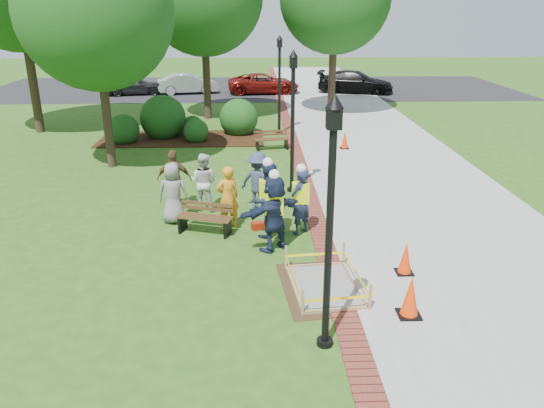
{
  "coord_description": "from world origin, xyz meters",
  "views": [
    {
      "loc": [
        0.08,
        -10.59,
        5.43
      ],
      "look_at": [
        0.5,
        1.2,
        1.0
      ],
      "focal_mm": 35.0,
      "sensor_mm": 36.0,
      "label": 1
    }
  ],
  "objects_px": {
    "wet_concrete_pad": "(325,278)",
    "lamp_near": "(330,209)",
    "bench_near": "(205,224)",
    "cone_front": "(410,297)",
    "hivis_worker_b": "(301,199)",
    "hivis_worker_c": "(268,198)",
    "hivis_worker_a": "(274,211)"
  },
  "relations": [
    {
      "from": "hivis_worker_c",
      "to": "cone_front",
      "type": "bearing_deg",
      "value": -56.37
    },
    {
      "from": "lamp_near",
      "to": "hivis_worker_a",
      "type": "height_order",
      "value": "lamp_near"
    },
    {
      "from": "hivis_worker_a",
      "to": "hivis_worker_c",
      "type": "distance_m",
      "value": 0.8
    },
    {
      "from": "wet_concrete_pad",
      "to": "bench_near",
      "type": "distance_m",
      "value": 3.94
    },
    {
      "from": "hivis_worker_b",
      "to": "hivis_worker_c",
      "type": "distance_m",
      "value": 0.83
    },
    {
      "from": "hivis_worker_b",
      "to": "hivis_worker_a",
      "type": "bearing_deg",
      "value": -126.87
    },
    {
      "from": "hivis_worker_a",
      "to": "hivis_worker_b",
      "type": "xyz_separation_m",
      "value": [
        0.69,
        0.92,
        -0.06
      ]
    },
    {
      "from": "wet_concrete_pad",
      "to": "hivis_worker_b",
      "type": "xyz_separation_m",
      "value": [
        -0.27,
        2.81,
        0.68
      ]
    },
    {
      "from": "wet_concrete_pad",
      "to": "hivis_worker_a",
      "type": "relative_size",
      "value": 1.25
    },
    {
      "from": "wet_concrete_pad",
      "to": "hivis_worker_c",
      "type": "distance_m",
      "value": 2.98
    },
    {
      "from": "wet_concrete_pad",
      "to": "lamp_near",
      "type": "xyz_separation_m",
      "value": [
        -0.25,
        -1.94,
        2.25
      ]
    },
    {
      "from": "hivis_worker_a",
      "to": "hivis_worker_b",
      "type": "bearing_deg",
      "value": 53.13
    },
    {
      "from": "hivis_worker_a",
      "to": "cone_front",
      "type": "bearing_deg",
      "value": -51.42
    },
    {
      "from": "wet_concrete_pad",
      "to": "lamp_near",
      "type": "distance_m",
      "value": 2.97
    },
    {
      "from": "bench_near",
      "to": "hivis_worker_a",
      "type": "bearing_deg",
      "value": -30.41
    },
    {
      "from": "cone_front",
      "to": "hivis_worker_b",
      "type": "bearing_deg",
      "value": 113.43
    },
    {
      "from": "wet_concrete_pad",
      "to": "lamp_near",
      "type": "bearing_deg",
      "value": -97.3
    },
    {
      "from": "wet_concrete_pad",
      "to": "lamp_near",
      "type": "height_order",
      "value": "lamp_near"
    },
    {
      "from": "lamp_near",
      "to": "hivis_worker_b",
      "type": "bearing_deg",
      "value": 90.25
    },
    {
      "from": "lamp_near",
      "to": "hivis_worker_c",
      "type": "distance_m",
      "value": 4.91
    },
    {
      "from": "cone_front",
      "to": "lamp_near",
      "type": "height_order",
      "value": "lamp_near"
    },
    {
      "from": "bench_near",
      "to": "cone_front",
      "type": "height_order",
      "value": "cone_front"
    },
    {
      "from": "wet_concrete_pad",
      "to": "cone_front",
      "type": "distance_m",
      "value": 1.82
    },
    {
      "from": "bench_near",
      "to": "lamp_near",
      "type": "bearing_deg",
      "value": -63.29
    },
    {
      "from": "wet_concrete_pad",
      "to": "hivis_worker_a",
      "type": "height_order",
      "value": "hivis_worker_a"
    },
    {
      "from": "wet_concrete_pad",
      "to": "hivis_worker_c",
      "type": "relative_size",
      "value": 1.21
    },
    {
      "from": "hivis_worker_a",
      "to": "hivis_worker_c",
      "type": "bearing_deg",
      "value": 99.08
    },
    {
      "from": "hivis_worker_b",
      "to": "hivis_worker_c",
      "type": "height_order",
      "value": "hivis_worker_c"
    },
    {
      "from": "cone_front",
      "to": "hivis_worker_c",
      "type": "height_order",
      "value": "hivis_worker_c"
    },
    {
      "from": "bench_near",
      "to": "lamp_near",
      "type": "height_order",
      "value": "lamp_near"
    },
    {
      "from": "wet_concrete_pad",
      "to": "bench_near",
      "type": "height_order",
      "value": "bench_near"
    },
    {
      "from": "lamp_near",
      "to": "bench_near",
      "type": "bearing_deg",
      "value": 116.71
    }
  ]
}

